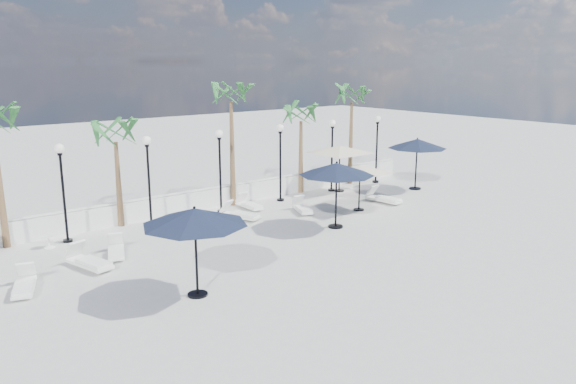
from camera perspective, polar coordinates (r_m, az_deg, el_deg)
ground at (r=21.25m, az=2.64°, el=-5.64°), size 100.00×100.00×0.00m
balustrade at (r=26.97m, az=-7.95°, el=-0.65°), size 26.00×0.30×1.01m
lamppost_1 at (r=22.88m, az=-21.96°, el=1.23°), size 0.36×0.36×3.84m
lamppost_2 at (r=24.09m, az=-14.02°, el=2.35°), size 0.36×0.36×3.84m
lamppost_3 at (r=25.72m, az=-6.94°, el=3.31°), size 0.36×0.36×3.84m
lamppost_4 at (r=27.70m, az=-0.79°, el=4.11°), size 0.36×0.36×3.84m
lamppost_5 at (r=29.96m, az=4.51°, el=4.76°), size 0.36×0.36×3.84m
lamppost_6 at (r=32.44m, az=9.03°, el=5.28°), size 0.36×0.36×3.84m
palm_1 at (r=24.23m, az=-17.14°, el=5.25°), size 2.60×2.60×4.70m
palm_2 at (r=26.73m, az=-5.82°, el=9.38°), size 2.60×2.60×6.10m
palm_3 at (r=29.39m, az=1.33°, el=7.49°), size 2.60×2.60×4.90m
palm_4 at (r=31.83m, az=6.50°, el=9.25°), size 2.60×2.60×5.70m
lounger_0 at (r=21.19m, az=-17.07°, el=-5.67°), size 1.14×1.78×0.64m
lounger_1 at (r=19.04m, az=-25.22°, el=-8.51°), size 1.12×1.83×0.65m
lounger_2 at (r=20.29m, az=-19.58°, el=-6.61°), size 1.10×2.05×0.73m
lounger_3 at (r=26.71m, az=-3.97°, el=-1.26°), size 0.59×1.69×0.63m
lounger_4 at (r=26.01m, az=1.47°, el=-1.63°), size 1.12×1.73×0.62m
lounger_5 at (r=24.99m, az=-4.91°, el=-2.24°), size 1.27×1.95×0.70m
lounger_6 at (r=28.18m, az=9.70°, el=-0.60°), size 0.80×1.93×0.70m
side_table_1 at (r=22.92m, az=-23.13°, el=-4.54°), size 0.50×0.50×0.49m
side_table_2 at (r=31.05m, az=6.61°, el=0.97°), size 0.58×0.58×0.56m
parasol_navy_left at (r=16.49m, az=-9.46°, el=-2.53°), size 3.13×3.13×2.76m
parasol_navy_mid at (r=23.24m, az=4.97°, el=2.30°), size 3.16×3.16×2.83m
parasol_navy_right at (r=31.13m, az=13.00°, el=4.78°), size 3.17×3.17×2.84m
parasol_cream_sq_a at (r=29.95m, az=5.30°, el=4.68°), size 5.42×5.42×2.66m
parasol_cream_sq_b at (r=26.17m, az=7.34°, el=2.70°), size 4.63×4.63×2.32m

